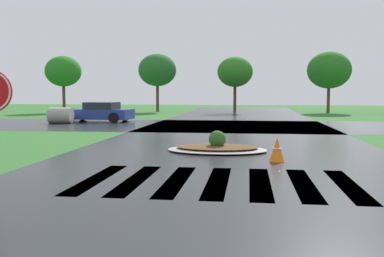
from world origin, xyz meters
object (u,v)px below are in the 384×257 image
Objects in this scene: median_island at (217,147)px; car_dark_suv at (98,112)px; drainage_pipe_stack at (61,115)px; traffic_cone at (277,150)px.

car_dark_suv reaches higher than median_island.
drainage_pipe_stack is (-1.73, -1.84, -0.10)m from car_dark_suv.
drainage_pipe_stack is 2.16× the size of traffic_cone.
median_island is 15.41m from drainage_pipe_stack.
median_island is 4.83× the size of traffic_cone.
traffic_cone is at bearing 129.88° from car_dark_suv.
car_dark_suv is at bearing 123.40° from median_island.
car_dark_suv is 6.95× the size of traffic_cone.
car_dark_suv is (-8.69, 13.18, 0.46)m from median_island.
drainage_pipe_stack is (-10.42, 11.34, 0.36)m from median_island.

